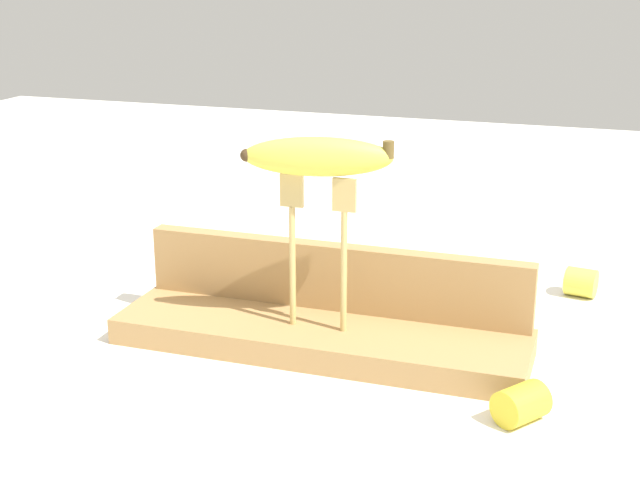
% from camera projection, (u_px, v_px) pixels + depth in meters
% --- Properties ---
extents(ground_plane, '(3.00, 3.00, 0.00)m').
position_uv_depth(ground_plane, '(320.00, 349.00, 1.02)').
color(ground_plane, white).
extents(wooden_board, '(0.47, 0.13, 0.03)m').
position_uv_depth(wooden_board, '(320.00, 337.00, 1.02)').
color(wooden_board, '#A87F4C').
rests_on(wooden_board, ground).
extents(board_backstop, '(0.46, 0.02, 0.08)m').
position_uv_depth(board_backstop, '(335.00, 277.00, 1.05)').
color(board_backstop, '#A87F4C').
rests_on(board_backstop, wooden_board).
extents(fork_stand_center, '(0.09, 0.01, 0.17)m').
position_uv_depth(fork_stand_center, '(318.00, 238.00, 0.98)').
color(fork_stand_center, tan).
rests_on(fork_stand_center, wooden_board).
extents(banana_raised_center, '(0.16, 0.07, 0.04)m').
position_uv_depth(banana_raised_center, '(318.00, 157.00, 0.95)').
color(banana_raised_center, '#DBD147').
rests_on(banana_raised_center, fork_stand_center).
extents(fork_fallen_near, '(0.03, 0.19, 0.01)m').
position_uv_depth(fork_fallen_near, '(165.00, 306.00, 1.14)').
color(fork_fallen_near, tan).
rests_on(fork_fallen_near, ground).
extents(banana_chunk_near, '(0.04, 0.04, 0.04)m').
position_uv_depth(banana_chunk_near, '(580.00, 282.00, 1.18)').
color(banana_chunk_near, '#DBD147').
rests_on(banana_chunk_near, ground).
extents(banana_chunk_far, '(0.06, 0.06, 0.04)m').
position_uv_depth(banana_chunk_far, '(522.00, 404.00, 0.86)').
color(banana_chunk_far, yellow).
rests_on(banana_chunk_far, ground).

